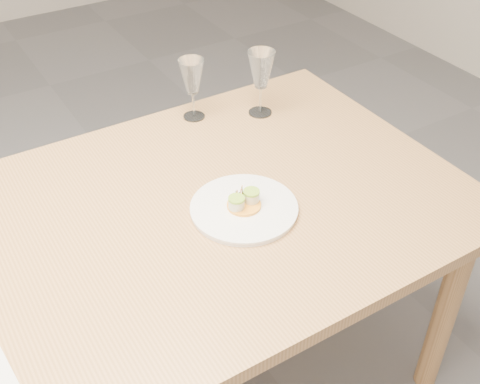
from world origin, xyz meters
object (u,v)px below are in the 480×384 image
dining_table (24,294)px  wine_glass_3 (261,71)px  wine_glass_2 (192,78)px  dinner_plate (244,207)px

dining_table → wine_glass_3: size_ratio=11.09×
wine_glass_2 → wine_glass_3: 0.22m
wine_glass_2 → dining_table: bearing=-149.1°
dinner_plate → wine_glass_2: bearing=77.0°
wine_glass_3 → dinner_plate: bearing=-127.8°
wine_glass_2 → wine_glass_3: wine_glass_3 is taller
wine_glass_2 → dinner_plate: bearing=-103.0°
wine_glass_3 → wine_glass_2: bearing=155.1°
dinner_plate → wine_glass_2: (0.11, 0.49, 0.13)m
dining_table → wine_glass_2: bearing=30.9°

